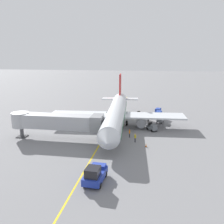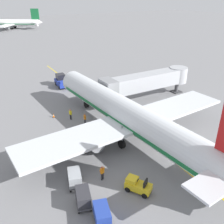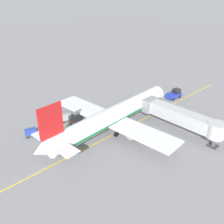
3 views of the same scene
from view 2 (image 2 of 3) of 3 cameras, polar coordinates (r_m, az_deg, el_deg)
The scene contains 15 objects.
ground_plane at distance 35.28m, azimuth 4.82°, elevation -4.29°, with size 400.00×400.00×0.00m, color slate.
gate_lead_in_line at distance 35.28m, azimuth 4.82°, elevation -4.29°, with size 0.24×80.00×0.01m, color gold.
parked_airliner at distance 32.39m, azimuth 3.78°, elevation -0.75°, with size 30.29×37.35×10.63m.
jet_bridge at distance 44.72m, azimuth 8.07°, elevation 7.02°, with size 17.86×3.50×4.98m.
pushback_tractor at distance 52.59m, azimuth -11.37°, elevation 6.91°, with size 2.48×4.53×2.40m.
baggage_tug_lead at distance 25.27m, azimuth 5.86°, elevation -16.31°, with size 2.33×2.76×1.62m.
baggage_tug_trailing at distance 31.42m, azimuth -9.71°, elevation -7.19°, with size 2.41×2.74×1.62m.
baggage_cart_front at distance 25.90m, azimuth -8.54°, elevation -14.59°, with size 1.88×2.97×1.58m.
baggage_cart_second_in_train at distance 23.84m, azimuth -6.60°, elevation -18.74°, with size 1.88×2.97×1.58m.
baggage_cart_third_in_train at distance 22.40m, azimuth -2.33°, elevation -22.23°, with size 1.88×2.97×1.58m.
ground_crew_wing_walker at distance 38.32m, azimuth -9.47°, elevation -0.40°, with size 0.34×0.72×1.69m.
ground_crew_loader at distance 26.28m, azimuth -2.23°, elevation -13.56°, with size 0.72×0.34×1.69m.
ground_crew_marshaller at distance 36.65m, azimuth -6.22°, elevation -1.45°, with size 0.26×0.73×1.69m.
safety_cone_nose_left at distance 39.77m, azimuth -13.21°, elevation -0.81°, with size 0.36×0.36×0.59m.
distant_taxiing_airliner at distance 149.76m, azimuth -22.31°, elevation 18.31°, with size 31.39×26.60×10.10m.
Camera 2 is at (-17.90, -24.82, 17.56)m, focal length 40.01 mm.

